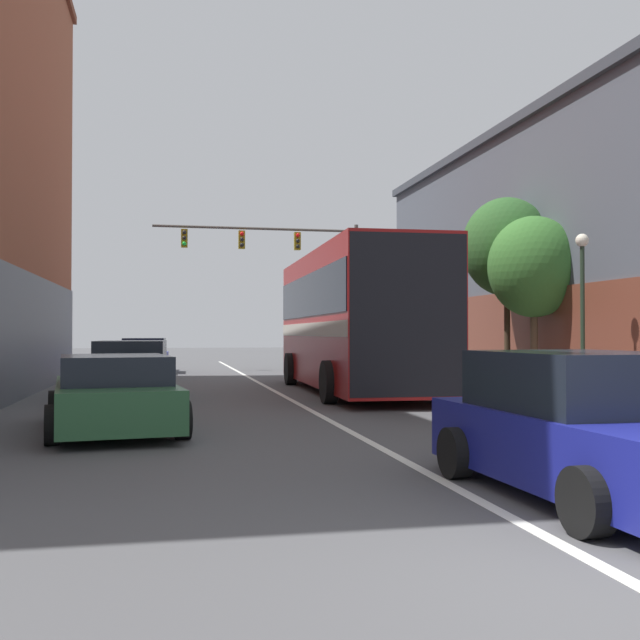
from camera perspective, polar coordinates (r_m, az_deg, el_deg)
The scene contains 11 objects.
lane_center_line at distance 20.89m, azimuth -3.40°, elevation -5.47°, with size 0.14×44.97×0.01m.
building_right_storefront at distance 25.96m, azimuth 23.03°, elevation 4.90°, with size 8.86×24.26×8.29m.
bus at distance 20.65m, azimuth 2.63°, elevation 0.36°, with size 3.14×10.39×3.80m.
hatchback_foreground at distance 7.99m, azimuth 19.79°, elevation -7.82°, with size 2.14×4.10×1.44m.
parked_car_left_near at distance 12.92m, azimuth -15.44°, elevation -5.48°, with size 2.51×4.70×1.26m.
parked_car_left_mid at distance 31.68m, azimuth -13.19°, elevation -2.72°, with size 2.16×4.74×1.43m.
parked_car_left_far at distance 19.27m, azimuth -14.14°, elevation -3.77°, with size 2.18×4.45×1.44m.
traffic_signal_gantry at distance 33.69m, azimuth -2.31°, elevation 4.65°, with size 9.21×0.36×6.59m.
street_lamp at distance 17.84m, azimuth 19.37°, elevation 0.80°, with size 0.30×0.30×3.87m.
street_tree_near at distance 21.53m, azimuth 15.97°, elevation 3.89°, with size 2.55×2.30×4.87m.
street_tree_far at distance 22.74m, azimuth 14.05°, elevation 5.39°, with size 2.64×2.38×5.62m.
Camera 1 is at (-2.98, -4.13, 1.63)m, focal length 42.00 mm.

